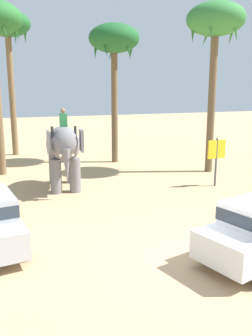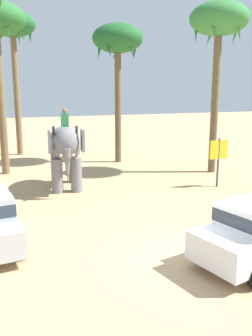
# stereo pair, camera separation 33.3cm
# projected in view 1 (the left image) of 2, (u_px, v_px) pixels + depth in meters

# --- Properties ---
(ground_plane) EXTENTS (120.00, 120.00, 0.00)m
(ground_plane) POSITION_uv_depth(u_px,v_px,m) (200.00, 258.00, 10.00)
(ground_plane) COLOR tan
(elephant_with_mahout) EXTENTS (2.22, 4.00, 3.88)m
(elephant_with_mahout) POSITION_uv_depth(u_px,v_px,m) (64.00, 148.00, 16.82)
(elephant_with_mahout) COLOR slate
(elephant_with_mahout) RESTS_ON ground
(palm_tree_behind_elephant) EXTENTS (3.20, 3.20, 9.37)m
(palm_tree_behind_elephant) POSITION_uv_depth(u_px,v_px,m) (215.00, 25.00, 19.31)
(palm_tree_behind_elephant) COLOR brown
(palm_tree_behind_elephant) RESTS_ON ground
(palm_tree_left_of_road) EXTENTS (3.20, 3.20, 8.79)m
(palm_tree_left_of_road) POSITION_uv_depth(u_px,v_px,m) (114.00, 43.00, 22.28)
(palm_tree_left_of_road) COLOR brown
(palm_tree_left_of_road) RESTS_ON ground
(palm_tree_leaning_seaward) EXTENTS (3.20, 3.20, 10.16)m
(palm_tree_leaning_seaward) POSITION_uv_depth(u_px,v_px,m) (8.00, 29.00, 24.69)
(palm_tree_leaning_seaward) COLOR brown
(palm_tree_leaning_seaward) RESTS_ON ground
(signboard_yellow) EXTENTS (1.00, 0.10, 2.40)m
(signboard_yellow) POSITION_uv_depth(u_px,v_px,m) (216.00, 153.00, 17.39)
(signboard_yellow) COLOR #4C4C51
(signboard_yellow) RESTS_ON ground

